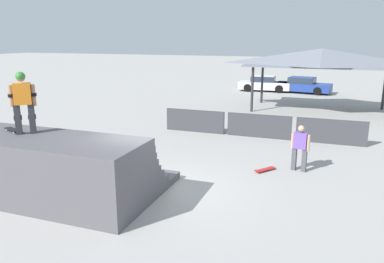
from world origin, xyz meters
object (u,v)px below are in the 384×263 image
at_px(parked_car_white, 264,84).
at_px(parked_car_blue, 303,85).
at_px(bystander_walking, 300,146).
at_px(skateboard_on_ground, 265,170).
at_px(skateboard_on_deck, 13,130).
at_px(skater_on_deck, 23,99).

xyz_separation_m(parked_car_white, parked_car_blue, (3.12, 0.07, 0.00)).
bearing_deg(parked_car_blue, bystander_walking, -77.05).
relative_size(bystander_walking, skateboard_on_ground, 1.97).
height_order(skateboard_on_deck, skateboard_on_ground, skateboard_on_deck).
bearing_deg(parked_car_blue, skateboard_on_ground, -80.26).
bearing_deg(skateboard_on_ground, skater_on_deck, -19.03).
bearing_deg(parked_car_white, skateboard_on_deck, -100.74).
relative_size(bystander_walking, parked_car_white, 0.37).
distance_m(skater_on_deck, skateboard_on_deck, 1.06).
height_order(bystander_walking, parked_car_blue, bystander_walking).
relative_size(skater_on_deck, skateboard_on_ground, 2.13).
distance_m(skater_on_deck, bystander_walking, 8.63).
height_order(skateboard_on_ground, parked_car_white, parked_car_white).
height_order(skater_on_deck, skateboard_on_ground, skater_on_deck).
distance_m(skateboard_on_deck, parked_car_white, 23.79).
bearing_deg(skateboard_on_ground, bystander_walking, 149.53).
xyz_separation_m(skateboard_on_deck, parked_car_blue, (6.32, 23.60, -1.25)).
distance_m(skateboard_on_deck, bystander_walking, 8.89).
relative_size(skater_on_deck, parked_car_white, 0.40).
height_order(skateboard_on_ground, parked_car_blue, parked_car_blue).
xyz_separation_m(bystander_walking, parked_car_white, (-4.35, 18.96, -0.27)).
xyz_separation_m(skateboard_on_ground, parked_car_white, (-3.29, 19.42, 0.54)).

